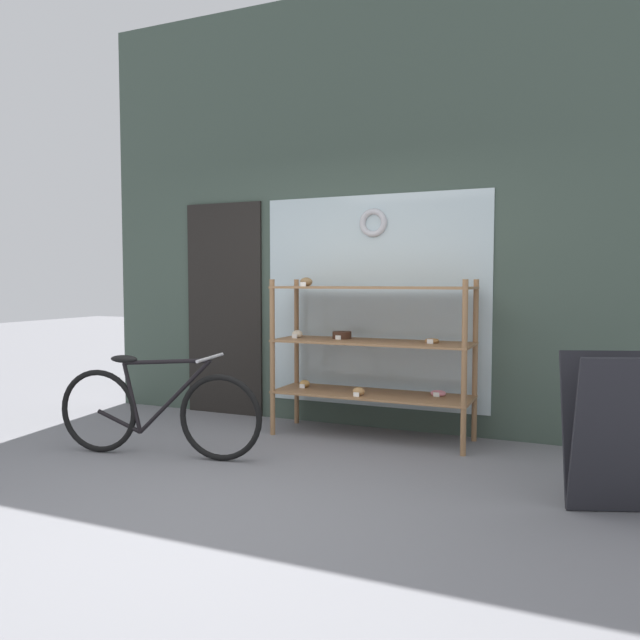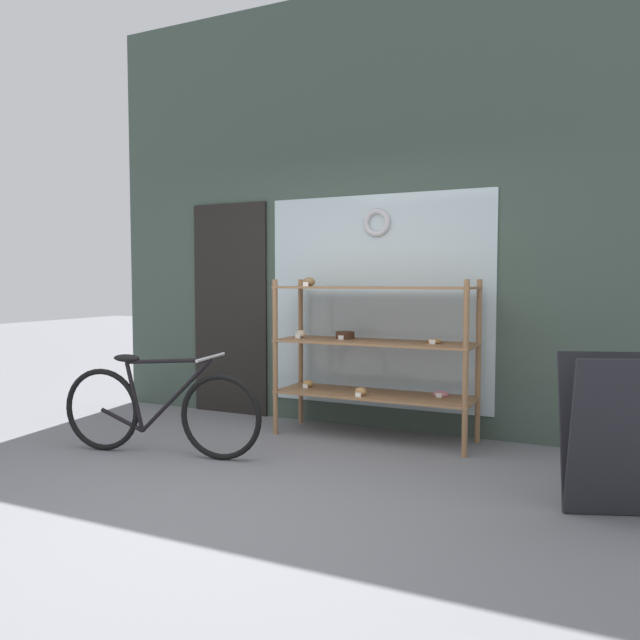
{
  "view_description": "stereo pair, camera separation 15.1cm",
  "coord_description": "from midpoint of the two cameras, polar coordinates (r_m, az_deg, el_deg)",
  "views": [
    {
      "loc": [
        1.99,
        -3.09,
        1.34
      ],
      "look_at": [
        0.15,
        1.14,
        1.04
      ],
      "focal_mm": 35.0,
      "sensor_mm": 36.0,
      "label": 1
    },
    {
      "loc": [
        2.13,
        -3.03,
        1.34
      ],
      "look_at": [
        0.15,
        1.14,
        1.04
      ],
      "focal_mm": 35.0,
      "sensor_mm": 36.0,
      "label": 2
    }
  ],
  "objects": [
    {
      "name": "ground_plane",
      "position": [
        3.92,
        -8.42,
        -16.34
      ],
      "size": [
        30.0,
        30.0,
        0.0
      ],
      "primitive_type": "plane",
      "color": "slate"
    },
    {
      "name": "storefront_facade",
      "position": [
        5.76,
        4.01,
        9.38
      ],
      "size": [
        5.3,
        0.13,
        3.94
      ],
      "color": "#3D4C42",
      "rests_on": "ground_plane"
    },
    {
      "name": "display_case",
      "position": [
        5.28,
        5.63,
        -2.28
      ],
      "size": [
        1.68,
        0.53,
        1.36
      ],
      "color": "#8E6642",
      "rests_on": "ground_plane"
    },
    {
      "name": "bicycle",
      "position": [
        4.95,
        -13.67,
        -7.98
      ],
      "size": [
        1.64,
        0.47,
        0.78
      ],
      "rotation": [
        0.0,
        0.0,
        0.18
      ],
      "color": "black",
      "rests_on": "ground_plane"
    },
    {
      "name": "sandwich_board",
      "position": [
        3.99,
        26.54,
        -9.41
      ],
      "size": [
        0.68,
        0.56,
        0.91
      ],
      "rotation": [
        0.0,
        0.0,
        0.35
      ],
      "color": "#232328",
      "rests_on": "ground_plane"
    }
  ]
}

